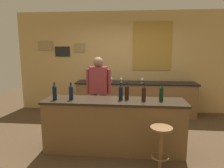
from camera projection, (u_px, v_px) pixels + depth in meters
name	position (u px, v px, depth m)	size (l,w,h in m)	color
ground_plane	(116.00, 140.00, 4.14)	(10.00, 10.00, 0.00)	#4C3823
back_wall	(122.00, 62.00, 5.88)	(6.00, 0.09, 2.80)	tan
bar_counter	(114.00, 125.00, 3.67)	(2.45, 0.60, 0.92)	brown
side_counter	(135.00, 99.00, 5.64)	(3.20, 0.56, 0.90)	brown
bartender	(99.00, 90.00, 4.38)	(0.52, 0.21, 1.62)	#384766
bar_stool	(161.00, 141.00, 3.03)	(0.32, 0.32, 0.68)	brown
wine_bottle_a	(55.00, 92.00, 3.57)	(0.07, 0.07, 0.31)	black
wine_bottle_b	(71.00, 92.00, 3.58)	(0.07, 0.07, 0.31)	black
wine_bottle_c	(121.00, 92.00, 3.57)	(0.07, 0.07, 0.31)	black
wine_bottle_d	(127.00, 92.00, 3.61)	(0.07, 0.07, 0.31)	black
wine_bottle_e	(144.00, 93.00, 3.51)	(0.07, 0.07, 0.31)	black
wine_bottle_f	(161.00, 93.00, 3.51)	(0.07, 0.07, 0.31)	black
wine_glass_a	(103.00, 77.00, 5.67)	(0.07, 0.07, 0.16)	silver
wine_glass_b	(111.00, 78.00, 5.63)	(0.07, 0.07, 0.16)	silver
wine_glass_c	(121.00, 78.00, 5.55)	(0.07, 0.07, 0.16)	silver
wine_glass_d	(142.00, 79.00, 5.46)	(0.07, 0.07, 0.16)	silver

